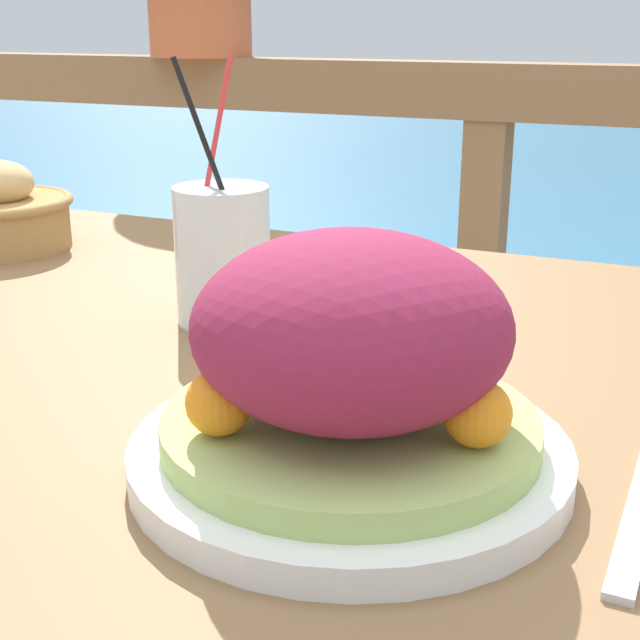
{
  "coord_description": "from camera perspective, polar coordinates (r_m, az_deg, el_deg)",
  "views": [
    {
      "loc": [
        0.35,
        -0.65,
        1.05
      ],
      "look_at": [
        0.1,
        -0.08,
        0.84
      ],
      "focal_mm": 50.0,
      "sensor_mm": 36.0,
      "label": 1
    }
  ],
  "objects": [
    {
      "name": "drink_glass",
      "position": [
        0.83,
        -6.25,
        4.19
      ],
      "size": [
        0.09,
        0.09,
        0.24
      ],
      "color": "silver",
      "rests_on": "patio_table"
    },
    {
      "name": "salad_plate",
      "position": [
        0.55,
        1.96,
        -3.31
      ],
      "size": [
        0.28,
        0.28,
        0.15
      ],
      "color": "white",
      "rests_on": "patio_table"
    },
    {
      "name": "sea_backdrop",
      "position": [
        4.08,
        18.53,
        6.1
      ],
      "size": [
        12.0,
        4.0,
        0.45
      ],
      "color": "teal",
      "rests_on": "ground_plane"
    },
    {
      "name": "fork",
      "position": [
        0.55,
        19.75,
        -11.53
      ],
      "size": [
        0.02,
        0.18,
        0.0
      ],
      "color": "silver",
      "rests_on": "patio_table"
    },
    {
      "name": "railing_fence",
      "position": [
        1.56,
        10.48,
        7.09
      ],
      "size": [
        2.8,
        0.08,
        0.98
      ],
      "color": "brown",
      "rests_on": "ground_plane"
    },
    {
      "name": "patio_table",
      "position": [
        0.82,
        -4.03,
        -7.98
      ],
      "size": [
        1.29,
        0.82,
        0.78
      ],
      "color": "olive",
      "rests_on": "ground_plane"
    }
  ]
}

